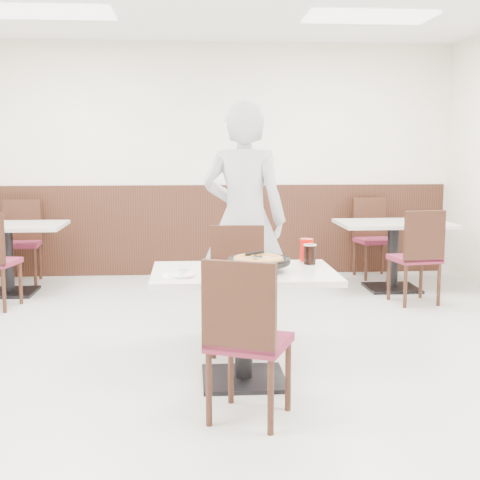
{
  "coord_description": "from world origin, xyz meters",
  "views": [
    {
      "loc": [
        -0.22,
        -4.66,
        1.55
      ],
      "look_at": [
        0.11,
        -0.3,
        0.95
      ],
      "focal_mm": 50.0,
      "sensor_mm": 36.0,
      "label": 1
    }
  ],
  "objects": [
    {
      "name": "floor",
      "position": [
        0.0,
        0.0,
        0.0
      ],
      "size": [
        7.0,
        7.0,
        0.0
      ],
      "primitive_type": "plane",
      "color": "#B2B3AE",
      "rests_on": "ground"
    },
    {
      "name": "wall_back",
      "position": [
        0.0,
        3.5,
        1.4
      ],
      "size": [
        6.0,
        0.04,
        2.8
      ],
      "primitive_type": "cube",
      "color": "beige",
      "rests_on": "floor"
    },
    {
      "name": "wall_front",
      "position": [
        0.0,
        -3.5,
        1.4
      ],
      "size": [
        6.0,
        0.04,
        2.8
      ],
      "primitive_type": "cube",
      "color": "beige",
      "rests_on": "floor"
    },
    {
      "name": "wainscot_back",
      "position": [
        0.0,
        3.48,
        0.55
      ],
      "size": [
        5.9,
        0.03,
        1.1
      ],
      "primitive_type": "cube",
      "color": "black",
      "rests_on": "floor"
    },
    {
      "name": "fluo_panel_c",
      "position": [
        -1.5,
        1.8,
        2.78
      ],
      "size": [
        1.2,
        0.6,
        0.02
      ],
      "primitive_type": "cube",
      "color": "white",
      "rests_on": "ceiling"
    },
    {
      "name": "fluo_panel_d",
      "position": [
        1.5,
        1.8,
        2.78
      ],
      "size": [
        1.2,
        0.6,
        0.02
      ],
      "primitive_type": "cube",
      "color": "white",
      "rests_on": "ceiling"
    },
    {
      "name": "main_table",
      "position": [
        0.13,
        -0.36,
        0.38
      ],
      "size": [
        1.27,
        0.91,
        0.75
      ],
      "primitive_type": null,
      "rotation": [
        0.0,
        0.0,
        -0.09
      ],
      "color": "beige",
      "rests_on": "floor"
    },
    {
      "name": "chair_near",
      "position": [
        0.12,
        -0.98,
        0.47
      ],
      "size": [
        0.55,
        0.55,
        0.95
      ],
      "primitive_type": null,
      "rotation": [
        0.0,
        0.0,
        -0.41
      ],
      "color": "black",
      "rests_on": "floor"
    },
    {
      "name": "chair_far",
      "position": [
        0.14,
        0.31,
        0.47
      ],
      "size": [
        0.44,
        0.44,
        0.95
      ],
      "primitive_type": null,
      "rotation": [
        0.0,
        0.0,
        3.09
      ],
      "color": "black",
      "rests_on": "floor"
    },
    {
      "name": "trivet",
      "position": [
        0.16,
        -0.37,
        0.77
      ],
      "size": [
        0.12,
        0.12,
        0.04
      ],
      "primitive_type": "cylinder",
      "rotation": [
        0.0,
        0.0,
        -0.09
      ],
      "color": "black",
      "rests_on": "main_table"
    },
    {
      "name": "pizza_pan",
      "position": [
        0.23,
        -0.39,
        0.79
      ],
      "size": [
        0.36,
        0.36,
        0.01
      ],
      "primitive_type": "cylinder",
      "rotation": [
        0.0,
        0.0,
        -0.09
      ],
      "color": "black",
      "rests_on": "trivet"
    },
    {
      "name": "pizza",
      "position": [
        0.23,
        -0.38,
        0.81
      ],
      "size": [
        0.37,
        0.37,
        0.02
      ],
      "primitive_type": "cylinder",
      "rotation": [
        0.0,
        0.0,
        -0.09
      ],
      "color": "#CF8E45",
      "rests_on": "pizza_pan"
    },
    {
      "name": "pizza_server",
      "position": [
        0.22,
        -0.38,
        0.84
      ],
      "size": [
        0.07,
        0.09,
        0.0
      ],
      "primitive_type": "cube",
      "rotation": [
        0.0,
        0.0,
        0.08
      ],
      "color": "silver",
      "rests_on": "pizza"
    },
    {
      "name": "napkin",
      "position": [
        -0.31,
        -0.51,
        0.75
      ],
      "size": [
        0.18,
        0.18,
        0.0
      ],
      "primitive_type": "cube",
      "rotation": [
        0.0,
        0.0,
        0.05
      ],
      "color": "white",
      "rests_on": "main_table"
    },
    {
      "name": "side_plate",
      "position": [
        -0.27,
        -0.53,
        0.76
      ],
      "size": [
        0.17,
        0.17,
        0.01
      ],
      "primitive_type": "cylinder",
      "rotation": [
        0.0,
        0.0,
        -0.09
      ],
      "color": "white",
      "rests_on": "napkin"
    },
    {
      "name": "fork",
      "position": [
        -0.25,
        -0.47,
        0.77
      ],
      "size": [
        0.07,
        0.17,
        0.0
      ],
      "primitive_type": "cube",
      "rotation": [
        0.0,
        0.0,
        -0.3
      ],
      "color": "silver",
      "rests_on": "side_plate"
    },
    {
      "name": "cola_glass",
      "position": [
        0.61,
        -0.15,
        0.81
      ],
      "size": [
        0.09,
        0.09,
        0.13
      ],
      "primitive_type": "cylinder",
      "rotation": [
        0.0,
        0.0,
        -0.09
      ],
      "color": "black",
      "rests_on": "main_table"
    },
    {
      "name": "red_cup",
      "position": [
        0.61,
        -0.02,
        0.83
      ],
      "size": [
        0.1,
        0.1,
        0.16
      ],
      "primitive_type": "cylinder",
      "rotation": [
        0.0,
        0.0,
        -0.09
      ],
      "color": "#BD0904",
      "rests_on": "main_table"
    },
    {
      "name": "diner_person",
      "position": [
        0.23,
        0.8,
        0.96
      ],
      "size": [
        0.81,
        0.65,
        1.92
      ],
      "primitive_type": "imported",
      "rotation": [
        0.0,
        0.0,
        2.84
      ],
      "color": "#BCBDC2",
      "rests_on": "floor"
    },
    {
      "name": "bg_table_left",
      "position": [
        -2.15,
        2.51,
        0.38
      ],
      "size": [
        1.27,
        0.91,
        0.75
      ],
      "primitive_type": null,
      "rotation": [
        0.0,
        0.0,
        0.09
      ],
      "color": "beige",
      "rests_on": "floor"
    },
    {
      "name": "bg_chair_left_far",
      "position": [
        -2.16,
        3.11,
        0.47
      ],
      "size": [
        0.44,
        0.44,
        0.95
      ],
      "primitive_type": null,
      "rotation": [
        0.0,
        0.0,
        3.2
      ],
      "color": "black",
      "rests_on": "floor"
    },
    {
      "name": "bg_table_right",
      "position": [
        2.0,
        2.43,
        0.38
      ],
      "size": [
        1.22,
        0.84,
        0.75
      ],
      "primitive_type": null,
      "rotation": [
        0.0,
        0.0,
        -0.03
      ],
      "color": "beige",
      "rests_on": "floor"
    },
    {
      "name": "bg_chair_right_near",
      "position": [
        2.02,
        1.77,
        0.47
      ],
      "size": [
        0.48,
        0.48,
        0.95
      ],
      "primitive_type": null,
      "rotation": [
        0.0,
        0.0,
        0.16
      ],
      "color": "black",
      "rests_on": "floor"
    },
    {
      "name": "bg_chair_right_far",
      "position": [
        1.99,
        3.11,
        0.47
      ],
      "size": [
        0.47,
        0.47,
        0.95
      ],
      "primitive_type": null,
      "rotation": [
        0.0,
        0.0,
        3.28
      ],
      "color": "black",
      "rests_on": "floor"
    }
  ]
}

